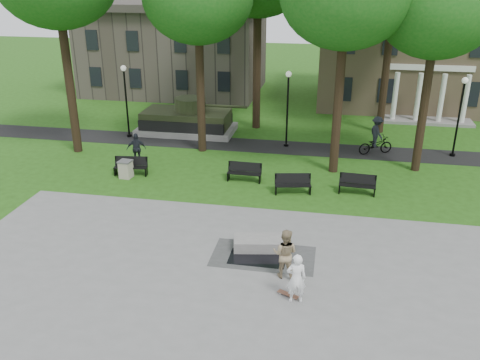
# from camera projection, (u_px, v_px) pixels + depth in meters

# --- Properties ---
(ground) EXTENTS (120.00, 120.00, 0.00)m
(ground) POSITION_uv_depth(u_px,v_px,m) (244.00, 239.00, 21.07)
(ground) COLOR #214A11
(ground) RESTS_ON ground
(plaza) EXTENTS (22.00, 16.00, 0.02)m
(plaza) POSITION_uv_depth(u_px,v_px,m) (217.00, 314.00, 16.53)
(plaza) COLOR gray
(plaza) RESTS_ON ground
(footpath) EXTENTS (44.00, 2.60, 0.01)m
(footpath) POSITION_uv_depth(u_px,v_px,m) (278.00, 147.00, 31.95)
(footpath) COLOR black
(footpath) RESTS_ON ground
(building_right) EXTENTS (17.00, 12.00, 8.60)m
(building_right) POSITION_uv_depth(u_px,v_px,m) (421.00, 49.00, 41.28)
(building_right) COLOR #9E8460
(building_right) RESTS_ON ground
(building_left) EXTENTS (15.00, 10.00, 7.20)m
(building_left) POSITION_uv_depth(u_px,v_px,m) (176.00, 50.00, 45.58)
(building_left) COLOR #4C443D
(building_left) RESTS_ON ground
(tree_3) EXTENTS (6.00, 6.00, 11.19)m
(tree_3) POSITION_uv_depth(u_px,v_px,m) (438.00, 8.00, 25.02)
(tree_3) COLOR black
(tree_3) RESTS_ON ground
(lamp_left) EXTENTS (0.36, 0.36, 4.73)m
(lamp_left) POSITION_uv_depth(u_px,v_px,m) (126.00, 96.00, 32.85)
(lamp_left) COLOR black
(lamp_left) RESTS_ON ground
(lamp_mid) EXTENTS (0.36, 0.36, 4.73)m
(lamp_mid) POSITION_uv_depth(u_px,v_px,m) (288.00, 103.00, 31.07)
(lamp_mid) COLOR black
(lamp_mid) RESTS_ON ground
(lamp_right) EXTENTS (0.36, 0.36, 4.73)m
(lamp_right) POSITION_uv_depth(u_px,v_px,m) (460.00, 111.00, 29.37)
(lamp_right) COLOR black
(lamp_right) RESTS_ON ground
(tank_monument) EXTENTS (7.45, 3.40, 2.40)m
(tank_monument) POSITION_uv_depth(u_px,v_px,m) (187.00, 120.00, 34.53)
(tank_monument) COLOR gray
(tank_monument) RESTS_ON ground
(puddle) EXTENTS (2.20, 1.20, 0.00)m
(puddle) POSITION_uv_depth(u_px,v_px,m) (257.00, 258.00, 19.65)
(puddle) COLOR black
(puddle) RESTS_ON plaza
(concrete_block) EXTENTS (2.34, 1.36, 0.45)m
(concrete_block) POSITION_uv_depth(u_px,v_px,m) (262.00, 243.00, 20.30)
(concrete_block) COLOR gray
(concrete_block) RESTS_ON plaza
(skateboard) EXTENTS (0.79, 0.51, 0.07)m
(skateboard) POSITION_uv_depth(u_px,v_px,m) (288.00, 295.00, 17.41)
(skateboard) COLOR brown
(skateboard) RESTS_ON plaza
(skateboarder) EXTENTS (0.73, 0.55, 1.82)m
(skateboarder) POSITION_uv_depth(u_px,v_px,m) (296.00, 278.00, 16.78)
(skateboarder) COLOR white
(skateboarder) RESTS_ON plaza
(friend_watching) EXTENTS (1.01, 0.83, 1.89)m
(friend_watching) POSITION_uv_depth(u_px,v_px,m) (285.00, 254.00, 18.17)
(friend_watching) COLOR #988462
(friend_watching) RESTS_ON plaza
(pedestrian_walker) EXTENTS (1.17, 0.81, 1.85)m
(pedestrian_walker) POSITION_uv_depth(u_px,v_px,m) (136.00, 149.00, 28.81)
(pedestrian_walker) COLOR #20242B
(pedestrian_walker) RESTS_ON ground
(cyclist) EXTENTS (2.26, 1.54, 2.32)m
(cyclist) POSITION_uv_depth(u_px,v_px,m) (376.00, 139.00, 30.45)
(cyclist) COLOR black
(cyclist) RESTS_ON ground
(park_bench_0) EXTENTS (1.84, 0.73, 1.00)m
(park_bench_0) POSITION_uv_depth(u_px,v_px,m) (131.00, 165.00, 27.52)
(park_bench_0) COLOR black
(park_bench_0) RESTS_ON ground
(park_bench_1) EXTENTS (1.81, 0.57, 1.00)m
(park_bench_1) POSITION_uv_depth(u_px,v_px,m) (244.00, 171.00, 26.71)
(park_bench_1) COLOR black
(park_bench_1) RESTS_ON ground
(park_bench_2) EXTENTS (1.85, 0.86, 1.00)m
(park_bench_2) POSITION_uv_depth(u_px,v_px,m) (293.00, 183.00, 25.24)
(park_bench_2) COLOR black
(park_bench_2) RESTS_ON ground
(park_bench_3) EXTENTS (1.82, 0.63, 1.00)m
(park_bench_3) POSITION_uv_depth(u_px,v_px,m) (357.00, 184.00, 25.20)
(park_bench_3) COLOR black
(park_bench_3) RESTS_ON ground
(trash_bin) EXTENTS (0.72, 0.72, 0.96)m
(trash_bin) POSITION_uv_depth(u_px,v_px,m) (126.00, 169.00, 27.13)
(trash_bin) COLOR #B1AB91
(trash_bin) RESTS_ON ground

